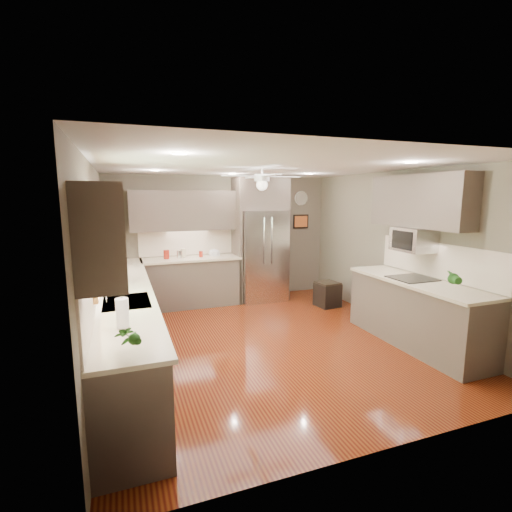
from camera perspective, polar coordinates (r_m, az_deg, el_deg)
floor at (r=5.56m, az=1.99°, el=-13.00°), size 5.00×5.00×0.00m
ceiling at (r=5.16m, az=2.15°, el=13.63°), size 5.00×5.00×0.00m
wall_back at (r=7.57m, az=-5.12°, el=2.74°), size 4.50×0.00×4.50m
wall_front at (r=3.11m, az=19.94°, el=-7.34°), size 4.50×0.00×4.50m
wall_left at (r=4.85m, az=-23.39°, el=-1.69°), size 0.00×5.00×5.00m
wall_right at (r=6.41m, az=21.04°, el=0.96°), size 0.00×5.00×5.00m
canister_a at (r=7.10m, az=-13.62°, el=0.21°), size 0.12×0.12×0.17m
canister_b at (r=7.14m, az=-11.71°, el=0.24°), size 0.13×0.13×0.16m
canister_c at (r=7.18m, az=-11.08°, el=0.47°), size 0.13×0.13×0.17m
canister_d at (r=7.17m, az=-8.47°, el=0.30°), size 0.08×0.08×0.11m
soap_bottle at (r=4.71m, az=-21.23°, el=-4.52°), size 0.11×0.11×0.19m
potted_plant_left at (r=2.95m, az=-19.17°, el=-11.61°), size 0.18×0.15×0.28m
potted_plant_right at (r=5.21m, az=28.20°, el=-3.02°), size 0.21×0.19×0.32m
bowl at (r=7.27m, az=-6.40°, el=0.19°), size 0.28×0.28×0.05m
left_run at (r=5.17m, az=-19.44°, el=-9.57°), size 0.65×4.70×1.45m
back_run at (r=7.26m, az=-9.96°, el=-3.79°), size 1.85×0.65×1.45m
uppers at (r=5.61m, az=-7.76°, el=6.78°), size 4.50×4.70×0.95m
window at (r=4.31m, az=-23.59°, el=1.05°), size 0.05×1.12×0.92m
sink at (r=4.43m, az=-19.29°, el=-7.00°), size 0.50×0.70×0.32m
refrigerator at (r=7.47m, az=0.78°, el=2.21°), size 1.06×0.75×2.45m
right_run at (r=5.78m, az=23.42°, el=-7.82°), size 0.70×2.20×1.45m
microwave at (r=5.83m, az=23.06°, el=2.35°), size 0.43×0.55×0.34m
ceiling_fan at (r=5.43m, az=0.92°, el=11.65°), size 1.18×1.18×0.32m
recessed_lights at (r=5.52m, az=0.14°, el=13.29°), size 2.84×3.14×0.01m
wall_clock at (r=8.13m, az=6.96°, el=8.81°), size 0.30×0.03×0.30m
framed_print at (r=8.15m, az=6.91°, el=5.30°), size 0.36×0.03×0.30m
stool at (r=7.27m, az=10.93°, el=-5.78°), size 0.44×0.44×0.47m
paper_towel at (r=3.53m, az=-19.86°, el=-8.22°), size 0.11×0.11×0.28m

